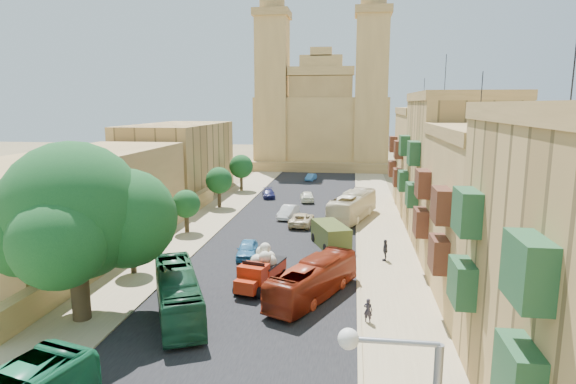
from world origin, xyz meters
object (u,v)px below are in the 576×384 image
(bus_green_north, at_px, (178,293))
(street_tree_a, at_px, (132,237))
(church, at_px, (322,120))
(bus_red_east, at_px, (313,280))
(car_blue_a, at_px, (247,249))
(ficus_tree, at_px, (76,216))
(pedestrian_a, at_px, (368,310))
(bus_cream_east, at_px, (353,206))
(pedestrian_c, at_px, (385,250))
(street_tree_c, at_px, (219,181))
(car_dkblue, at_px, (269,194))
(car_white_b, at_px, (307,196))
(street_tree_b, at_px, (186,204))
(car_white_a, at_px, (288,212))
(red_truck, at_px, (261,269))
(car_blue_b, at_px, (311,177))
(street_tree_d, at_px, (241,167))
(olive_pickup, at_px, (331,236))
(car_cream, at_px, (302,219))

(bus_green_north, bearing_deg, street_tree_a, 107.50)
(church, distance_m, bus_red_east, 70.23)
(church, distance_m, car_blue_a, 62.38)
(ficus_tree, xyz_separation_m, pedestrian_a, (16.91, 1.83, -5.58))
(bus_cream_east, xyz_separation_m, pedestrian_c, (2.71, -14.17, -0.61))
(street_tree_c, relative_size, bus_cream_east, 0.47)
(car_dkblue, relative_size, car_white_b, 0.96)
(street_tree_a, distance_m, street_tree_c, 24.01)
(street_tree_b, distance_m, car_white_a, 12.08)
(bus_green_north, bearing_deg, ficus_tree, 169.71)
(red_truck, relative_size, car_blue_a, 1.34)
(car_white_a, bearing_deg, red_truck, -77.83)
(bus_green_north, distance_m, car_white_a, 26.21)
(car_white_a, distance_m, car_blue_b, 27.56)
(street_tree_a, bearing_deg, street_tree_d, 90.00)
(church, height_order, bus_red_east, church)
(pedestrian_c, bearing_deg, street_tree_a, -71.81)
(red_truck, height_order, car_white_b, red_truck)
(street_tree_d, bearing_deg, bus_cream_east, -44.69)
(street_tree_b, height_order, pedestrian_c, street_tree_b)
(bus_red_east, bearing_deg, bus_green_north, 48.62)
(street_tree_c, relative_size, car_white_a, 1.18)
(church, height_order, street_tree_c, church)
(car_white_b, bearing_deg, ficus_tree, 66.12)
(street_tree_b, xyz_separation_m, bus_green_north, (6.00, -18.59, -1.52))
(car_dkblue, distance_m, car_white_b, 5.82)
(car_white_b, bearing_deg, olive_pickup, 92.53)
(street_tree_a, relative_size, bus_green_north, 0.43)
(car_blue_b, bearing_deg, pedestrian_c, -65.84)
(street_tree_a, bearing_deg, church, 81.46)
(church, height_order, red_truck, church)
(bus_cream_east, xyz_separation_m, car_white_a, (-7.20, -0.28, -0.81))
(car_cream, bearing_deg, car_blue_b, -84.16)
(street_tree_a, bearing_deg, pedestrian_c, 16.02)
(street_tree_b, xyz_separation_m, street_tree_c, (0.00, 12.00, 0.50))
(bus_green_north, height_order, pedestrian_c, bus_green_north)
(car_dkblue, height_order, pedestrian_a, pedestrian_a)
(red_truck, height_order, car_blue_b, red_truck)
(ficus_tree, height_order, olive_pickup, ficus_tree)
(car_cream, distance_m, car_dkblue, 15.97)
(bus_cream_east, bearing_deg, street_tree_b, 41.73)
(red_truck, xyz_separation_m, bus_cream_east, (6.34, 21.17, 0.19))
(olive_pickup, xyz_separation_m, bus_red_east, (-0.57, -11.96, 0.25))
(ficus_tree, relative_size, olive_pickup, 1.93)
(car_blue_a, distance_m, car_cream, 11.81)
(car_white_a, xyz_separation_m, car_white_b, (1.20, 9.67, 0.01))
(street_tree_c, xyz_separation_m, red_truck, (10.16, -25.49, -2.07))
(street_tree_a, xyz_separation_m, street_tree_b, (0.00, 12.00, 0.07))
(street_tree_b, height_order, car_white_b, street_tree_b)
(street_tree_a, relative_size, pedestrian_a, 2.86)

